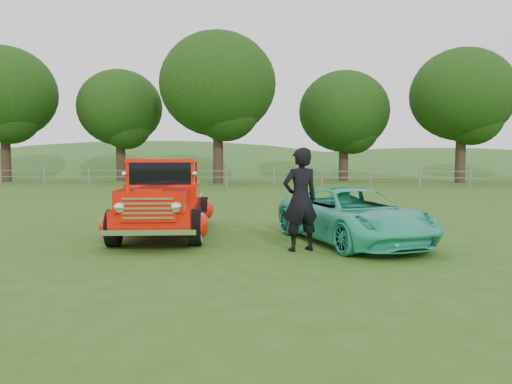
# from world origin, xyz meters

# --- Properties ---
(ground) EXTENTS (140.00, 140.00, 0.00)m
(ground) POSITION_xyz_m (0.00, 0.00, 0.00)
(ground) COLOR #2B5115
(ground) RESTS_ON ground
(distant_hills) EXTENTS (116.00, 60.00, 18.00)m
(distant_hills) POSITION_xyz_m (-4.08, 59.46, -4.55)
(distant_hills) COLOR #325C22
(distant_hills) RESTS_ON ground
(fence_line) EXTENTS (48.00, 0.12, 1.20)m
(fence_line) POSITION_xyz_m (0.00, 22.00, 0.60)
(fence_line) COLOR #6B655A
(fence_line) RESTS_ON ground
(tree_far_west) EXTENTS (7.60, 7.60, 9.93)m
(tree_far_west) POSITION_xyz_m (-20.00, 26.00, 6.49)
(tree_far_west) COLOR #2E1F17
(tree_far_west) RESTS_ON ground
(tree_mid_west) EXTENTS (6.40, 6.40, 8.46)m
(tree_mid_west) POSITION_xyz_m (-12.00, 28.00, 5.55)
(tree_mid_west) COLOR #2E1F17
(tree_mid_west) RESTS_ON ground
(tree_near_west) EXTENTS (8.00, 8.00, 10.42)m
(tree_near_west) POSITION_xyz_m (-4.00, 25.00, 6.80)
(tree_near_west) COLOR #2E1F17
(tree_near_west) RESTS_ON ground
(tree_near_east) EXTENTS (6.80, 6.80, 8.33)m
(tree_near_east) POSITION_xyz_m (5.00, 29.00, 5.25)
(tree_near_east) COLOR #2E1F17
(tree_near_east) RESTS_ON ground
(tree_mid_east) EXTENTS (7.20, 7.20, 9.44)m
(tree_mid_east) POSITION_xyz_m (13.00, 27.00, 6.17)
(tree_mid_east) COLOR #2E1F17
(tree_mid_east) RESTS_ON ground
(red_pickup) EXTENTS (2.70, 5.17, 1.78)m
(red_pickup) POSITION_xyz_m (-1.72, 2.04, 0.80)
(red_pickup) COLOR black
(red_pickup) RESTS_ON ground
(teal_sedan) EXTENTS (3.47, 4.61, 1.16)m
(teal_sedan) POSITION_xyz_m (2.56, 1.26, 0.58)
(teal_sedan) COLOR #2EBB95
(teal_sedan) RESTS_ON ground
(man) EXTENTS (0.87, 0.76, 2.00)m
(man) POSITION_xyz_m (1.43, 0.27, 1.00)
(man) COLOR black
(man) RESTS_ON ground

